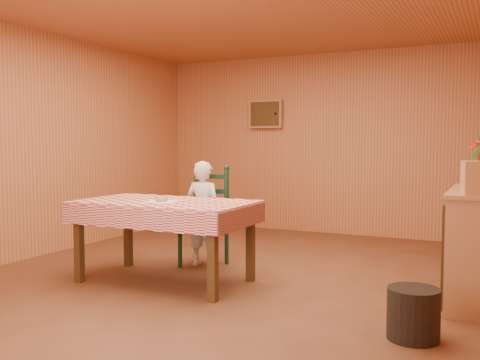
# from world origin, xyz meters

# --- Properties ---
(ground) EXTENTS (6.00, 6.00, 0.00)m
(ground) POSITION_xyz_m (0.00, 0.00, 0.00)
(ground) COLOR brown
(ground) RESTS_ON ground
(cabin_walls) EXTENTS (5.10, 6.05, 2.65)m
(cabin_walls) POSITION_xyz_m (-0.00, 0.53, 1.83)
(cabin_walls) COLOR #C67647
(cabin_walls) RESTS_ON ground
(dining_table) EXTENTS (1.66, 0.96, 0.77)m
(dining_table) POSITION_xyz_m (-0.53, -0.34, 0.69)
(dining_table) COLOR #4C3014
(dining_table) RESTS_ON ground
(ladder_chair) EXTENTS (0.44, 0.40, 1.08)m
(ladder_chair) POSITION_xyz_m (-0.53, 0.45, 0.50)
(ladder_chair) COLOR black
(ladder_chair) RESTS_ON ground
(seated_child) EXTENTS (0.41, 0.27, 1.12)m
(seated_child) POSITION_xyz_m (-0.53, 0.39, 0.56)
(seated_child) COLOR silver
(seated_child) RESTS_ON ground
(napkin) EXTENTS (0.29, 0.29, 0.00)m
(napkin) POSITION_xyz_m (-0.53, -0.39, 0.77)
(napkin) COLOR white
(napkin) RESTS_ON dining_table
(donut) EXTENTS (0.16, 0.16, 0.04)m
(donut) POSITION_xyz_m (-0.53, -0.39, 0.79)
(donut) COLOR #B88942
(donut) RESTS_ON napkin
(storage_bin) EXTENTS (0.46, 0.46, 0.35)m
(storage_bin) POSITION_xyz_m (1.81, -0.86, 0.17)
(storage_bin) COLOR black
(storage_bin) RESTS_ON ground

